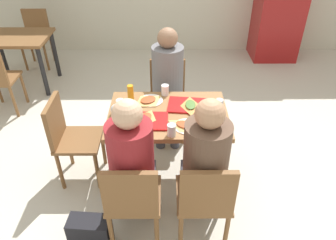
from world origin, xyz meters
TOP-DOWN VIEW (x-y plane):
  - ground_plane at (0.00, 0.00)m, footprint 10.00×10.00m
  - main_table at (0.00, 0.00)m, footprint 1.04×0.74m
  - chair_near_left at (-0.26, -0.75)m, footprint 0.40×0.40m
  - chair_near_right at (0.26, -0.75)m, footprint 0.40×0.40m
  - chair_far_side at (0.00, 0.75)m, footprint 0.40×0.40m
  - chair_left_end at (-0.90, 0.00)m, footprint 0.40×0.40m
  - person_in_red at (-0.26, -0.61)m, footprint 0.32×0.42m
  - person_in_brown_jacket at (0.26, -0.61)m, footprint 0.32×0.42m
  - person_far_side at (-0.00, 0.61)m, footprint 0.32×0.42m
  - tray_red_near at (-0.18, -0.13)m, footprint 0.36×0.27m
  - tray_red_far at (0.18, 0.11)m, footprint 0.39×0.30m
  - paper_plate_center at (-0.16, 0.20)m, footprint 0.22×0.22m
  - paper_plate_near_edge at (0.16, -0.20)m, footprint 0.22×0.22m
  - pizza_slice_a at (-0.19, -0.10)m, footprint 0.19×0.22m
  - pizza_slice_b at (0.20, 0.09)m, footprint 0.13×0.23m
  - pizza_slice_c at (-0.18, 0.19)m, footprint 0.27×0.26m
  - pizza_slice_d at (0.14, -0.20)m, footprint 0.27×0.24m
  - plastic_cup_a at (-0.03, 0.31)m, footprint 0.07×0.07m
  - plastic_cup_b at (0.03, -0.31)m, footprint 0.07×0.07m
  - plastic_cup_c at (-0.41, 0.06)m, footprint 0.07×0.07m
  - soda_can at (0.44, 0.02)m, footprint 0.07×0.07m
  - condiment_bottle at (-0.34, 0.20)m, footprint 0.06×0.06m
  - foil_bundle at (-0.44, -0.02)m, footprint 0.10×0.10m
  - handbag at (-0.61, -0.77)m, footprint 0.33×0.19m
  - background_table at (-2.05, 1.86)m, footprint 0.90×0.70m
  - background_chair_far at (-2.05, 2.59)m, footprint 0.40×0.40m

SIDE VIEW (x-z plane):
  - ground_plane at x=0.00m, z-range -0.02..0.00m
  - handbag at x=-0.61m, z-range 0.00..0.28m
  - chair_near_left at x=-0.26m, z-range 0.07..0.93m
  - chair_near_right at x=0.26m, z-range 0.07..0.93m
  - chair_far_side at x=0.00m, z-range 0.07..0.93m
  - chair_left_end at x=-0.90m, z-range 0.07..0.93m
  - background_chair_far at x=-2.05m, z-range 0.07..0.93m
  - background_table at x=-2.05m, z-range 0.24..0.98m
  - main_table at x=0.00m, z-range 0.26..1.00m
  - paper_plate_center at x=-0.16m, z-range 0.74..0.75m
  - paper_plate_near_edge at x=0.16m, z-range 0.74..0.75m
  - tray_red_near at x=-0.18m, z-range 0.74..0.75m
  - tray_red_far at x=0.18m, z-range 0.74..0.75m
  - person_in_red at x=-0.26m, z-range 0.12..1.38m
  - person_in_brown_jacket at x=0.26m, z-range 0.12..1.38m
  - person_far_side at x=0.00m, z-range 0.12..1.38m
  - pizza_slice_c at x=-0.18m, z-range 0.74..0.77m
  - pizza_slice_d at x=0.14m, z-range 0.74..0.77m
  - pizza_slice_a at x=-0.19m, z-range 0.75..0.77m
  - pizza_slice_b at x=0.20m, z-range 0.75..0.77m
  - plastic_cup_a at x=-0.03m, z-range 0.74..0.84m
  - plastic_cup_b at x=0.03m, z-range 0.74..0.84m
  - plastic_cup_c at x=-0.41m, z-range 0.74..0.84m
  - foil_bundle at x=-0.44m, z-range 0.74..0.84m
  - soda_can at x=0.44m, z-range 0.74..0.86m
  - condiment_bottle at x=-0.34m, z-range 0.74..0.90m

